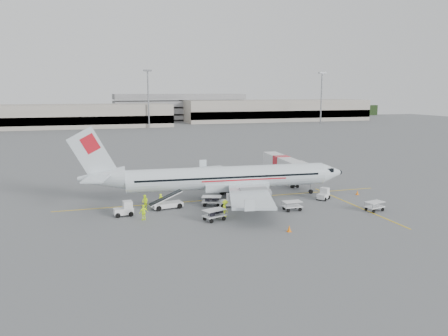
{
  "coord_description": "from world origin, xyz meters",
  "views": [
    {
      "loc": [
        -17.04,
        -53.54,
        13.97
      ],
      "look_at": [
        0.0,
        2.0,
        3.8
      ],
      "focal_mm": 35.0,
      "sensor_mm": 36.0,
      "label": 1
    }
  ],
  "objects_px": {
    "jet_bridge": "(281,168)",
    "belt_loader": "(167,198)",
    "aircraft": "(228,162)",
    "tug_mid": "(227,200)",
    "tug_fore": "(323,194)",
    "tug_aft": "(123,209)"
  },
  "relations": [
    {
      "from": "tug_mid",
      "to": "jet_bridge",
      "type": "bearing_deg",
      "value": 48.09
    },
    {
      "from": "jet_bridge",
      "to": "tug_mid",
      "type": "bearing_deg",
      "value": -132.63
    },
    {
      "from": "aircraft",
      "to": "belt_loader",
      "type": "xyz_separation_m",
      "value": [
        -8.62,
        -2.73,
        -3.5
      ]
    },
    {
      "from": "aircraft",
      "to": "tug_mid",
      "type": "xyz_separation_m",
      "value": [
        -1.39,
        -4.09,
        -4.03
      ]
    },
    {
      "from": "jet_bridge",
      "to": "tug_mid",
      "type": "xyz_separation_m",
      "value": [
        -12.96,
        -12.66,
        -1.19
      ]
    },
    {
      "from": "aircraft",
      "to": "belt_loader",
      "type": "bearing_deg",
      "value": -158.34
    },
    {
      "from": "aircraft",
      "to": "tug_fore",
      "type": "distance_m",
      "value": 13.17
    },
    {
      "from": "jet_bridge",
      "to": "tug_fore",
      "type": "distance_m",
      "value": 12.99
    },
    {
      "from": "belt_loader",
      "to": "tug_fore",
      "type": "xyz_separation_m",
      "value": [
        20.36,
        -1.62,
        -0.58
      ]
    },
    {
      "from": "tug_fore",
      "to": "tug_mid",
      "type": "distance_m",
      "value": 13.14
    },
    {
      "from": "jet_bridge",
      "to": "belt_loader",
      "type": "distance_m",
      "value": 23.15
    },
    {
      "from": "jet_bridge",
      "to": "tug_aft",
      "type": "xyz_separation_m",
      "value": [
        -25.5,
        -13.01,
        -1.15
      ]
    },
    {
      "from": "aircraft",
      "to": "tug_mid",
      "type": "relative_size",
      "value": 17.0
    },
    {
      "from": "belt_loader",
      "to": "tug_mid",
      "type": "relative_size",
      "value": 2.38
    },
    {
      "from": "aircraft",
      "to": "jet_bridge",
      "type": "relative_size",
      "value": 2.31
    },
    {
      "from": "tug_mid",
      "to": "belt_loader",
      "type": "bearing_deg",
      "value": 173.14
    },
    {
      "from": "jet_bridge",
      "to": "belt_loader",
      "type": "xyz_separation_m",
      "value": [
        -20.19,
        -11.31,
        -0.66
      ]
    },
    {
      "from": "belt_loader",
      "to": "tug_mid",
      "type": "distance_m",
      "value": 7.37
    },
    {
      "from": "aircraft",
      "to": "jet_bridge",
      "type": "xyz_separation_m",
      "value": [
        11.57,
        8.58,
        -2.84
      ]
    },
    {
      "from": "tug_fore",
      "to": "aircraft",
      "type": "bearing_deg",
      "value": 121.1
    },
    {
      "from": "tug_fore",
      "to": "tug_mid",
      "type": "height_order",
      "value": "tug_mid"
    },
    {
      "from": "jet_bridge",
      "to": "belt_loader",
      "type": "relative_size",
      "value": 3.09
    }
  ]
}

